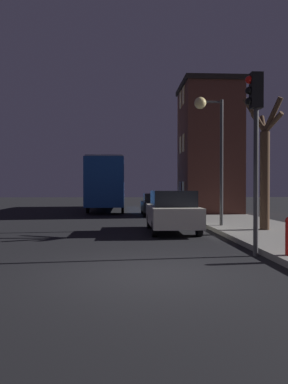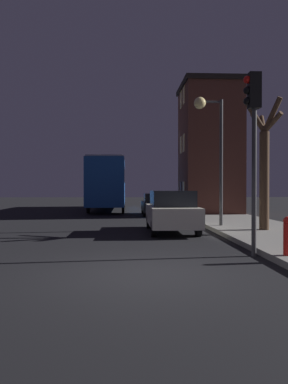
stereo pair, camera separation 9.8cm
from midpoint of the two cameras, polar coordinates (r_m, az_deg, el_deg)
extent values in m
plane|color=black|center=(7.84, 0.37, -12.14)|extent=(120.00, 120.00, 0.00)
cube|color=brown|center=(24.50, 9.75, 6.26)|extent=(3.47, 4.22, 7.93)
cube|color=black|center=(25.24, 9.77, 15.59)|extent=(3.71, 4.46, 0.30)
cube|color=#F2D172|center=(23.46, 5.89, 0.24)|extent=(0.03, 0.70, 1.10)
cube|color=black|center=(24.66, 5.45, 0.26)|extent=(0.03, 0.70, 1.10)
cube|color=#F2D172|center=(23.63, 5.90, 7.45)|extent=(0.03, 0.70, 1.10)
cube|color=#F2D172|center=(24.82, 5.46, 7.12)|extent=(0.03, 0.70, 1.10)
cube|color=#F2D172|center=(24.16, 5.91, 14.45)|extent=(0.03, 0.70, 1.10)
cube|color=#F2D172|center=(25.32, 5.47, 13.80)|extent=(0.03, 0.70, 1.10)
cylinder|color=#38383A|center=(15.95, 11.55, 4.41)|extent=(0.14, 0.14, 5.24)
cylinder|color=#38383A|center=(16.20, 9.99, 13.36)|extent=(0.90, 0.09, 0.09)
sphere|color=#F9E08C|center=(16.10, 8.38, 13.26)|extent=(0.50, 0.50, 0.50)
cylinder|color=#38383A|center=(9.86, 16.40, 1.40)|extent=(0.12, 0.12, 3.74)
cube|color=black|center=(10.15, 16.45, 14.59)|extent=(0.30, 0.24, 0.90)
sphere|color=red|center=(10.17, 15.46, 16.15)|extent=(0.20, 0.20, 0.20)
sphere|color=black|center=(10.10, 15.45, 14.68)|extent=(0.20, 0.20, 0.20)
sphere|color=black|center=(10.04, 15.45, 13.18)|extent=(0.20, 0.20, 0.20)
cylinder|color=#473323|center=(14.72, 17.74, 1.64)|extent=(0.36, 0.36, 3.67)
cylinder|color=#473323|center=(14.77, 18.84, 11.05)|extent=(0.62, 0.81, 1.25)
cylinder|color=#473323|center=(14.68, 18.91, 9.99)|extent=(0.57, 0.84, 0.73)
cylinder|color=#473323|center=(15.31, 16.89, 10.03)|extent=(0.34, 1.02, 0.93)
cylinder|color=#473323|center=(14.96, 16.35, 11.15)|extent=(0.91, 0.48, 1.37)
cylinder|color=#473323|center=(15.25, 17.55, 9.83)|extent=(0.31, 0.80, 0.80)
cube|color=#194793|center=(29.14, -5.65, 1.37)|extent=(2.52, 11.46, 3.23)
cube|color=black|center=(29.15, -5.65, 2.52)|extent=(2.54, 10.55, 1.16)
cube|color=#B2B2B2|center=(29.21, -5.66, 4.66)|extent=(2.40, 10.89, 0.12)
cylinder|color=black|center=(32.86, -3.31, -1.52)|extent=(0.18, 0.96, 0.96)
cylinder|color=black|center=(32.95, -7.39, -1.52)|extent=(0.18, 0.96, 0.96)
cylinder|color=black|center=(25.41, -3.39, -2.16)|extent=(0.18, 0.96, 0.96)
cylinder|color=black|center=(25.53, -8.66, -2.16)|extent=(0.18, 0.96, 0.96)
cube|color=beige|center=(14.66, 4.08, -3.54)|extent=(1.77, 4.22, 0.73)
cube|color=black|center=(14.42, 4.19, -0.97)|extent=(1.56, 2.19, 0.60)
cylinder|color=black|center=(16.16, 6.29, -4.44)|extent=(0.18, 0.60, 0.60)
cylinder|color=black|center=(15.98, 0.63, -4.49)|extent=(0.18, 0.60, 0.60)
cylinder|color=black|center=(13.47, 8.18, -5.47)|extent=(0.18, 0.60, 0.60)
cylinder|color=black|center=(13.25, 1.39, -5.56)|extent=(0.18, 0.60, 0.60)
cube|color=black|center=(23.56, 1.88, -2.19)|extent=(1.90, 3.95, 0.56)
cube|color=black|center=(23.34, 1.92, -0.87)|extent=(1.67, 2.05, 0.53)
cylinder|color=black|center=(24.94, 3.59, -2.68)|extent=(0.18, 0.56, 0.56)
cylinder|color=black|center=(24.80, -0.35, -2.69)|extent=(0.18, 0.56, 0.56)
cylinder|color=black|center=(22.39, 4.35, -3.06)|extent=(0.18, 0.56, 0.56)
cylinder|color=black|center=(22.24, -0.05, -3.08)|extent=(0.18, 0.56, 0.56)
camera|label=1|loc=(0.05, -90.15, 0.00)|focal=35.00mm
camera|label=2|loc=(0.05, 89.85, 0.00)|focal=35.00mm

